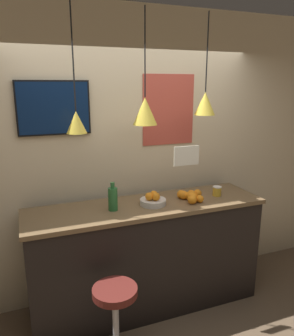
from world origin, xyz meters
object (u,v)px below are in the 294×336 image
Objects in this scene: spread_jar at (217,191)px; mounted_tv at (54,108)px; bar_stool at (116,314)px; juice_bottle at (113,199)px; fruit_bowl at (153,200)px.

mounted_tv reaches higher than spread_jar.
mounted_tv is at bearing 165.39° from spread_jar.
bar_stool is 6.99× the size of spread_jar.
mounted_tv reaches higher than bar_stool.
juice_bottle is at bearing -43.17° from mounted_tv.
bar_stool is at bearing -134.23° from fruit_bowl.
spread_jar is at bearing 0.33° from fruit_bowl.
bar_stool is 2.80× the size of fruit_bowl.
fruit_bowl is at bearing -179.67° from spread_jar.
juice_bottle is (-0.38, 0.00, 0.06)m from fruit_bowl.
spread_jar is at bearing -14.61° from mounted_tv.
juice_bottle is 0.40× the size of mounted_tv.
juice_bottle is at bearing 180.00° from spread_jar.
spread_jar is (0.70, 0.00, 0.00)m from fruit_bowl.
juice_bottle is (0.15, 0.55, 0.74)m from bar_stool.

